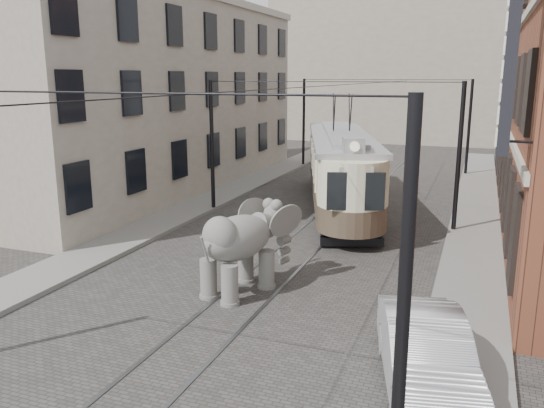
% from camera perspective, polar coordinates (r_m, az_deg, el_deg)
% --- Properties ---
extents(ground, '(120.00, 120.00, 0.00)m').
position_cam_1_polar(ground, '(18.81, 1.09, -6.13)').
color(ground, '#43403D').
extents(tram_rails, '(1.54, 80.00, 0.02)m').
position_cam_1_polar(tram_rails, '(18.80, 1.09, -6.10)').
color(tram_rails, slate).
rests_on(tram_rails, ground).
extents(sidewalk_right, '(2.00, 60.00, 0.15)m').
position_cam_1_polar(sidewalk_right, '(17.81, 19.76, -7.80)').
color(sidewalk_right, slate).
rests_on(sidewalk_right, ground).
extents(sidewalk_left, '(2.00, 60.00, 0.15)m').
position_cam_1_polar(sidewalk_left, '(21.73, -15.31, -3.73)').
color(sidewalk_left, slate).
rests_on(sidewalk_left, ground).
extents(stucco_building, '(7.00, 24.00, 10.00)m').
position_cam_1_polar(stucco_building, '(31.68, -11.86, 10.66)').
color(stucco_building, gray).
rests_on(stucco_building, ground).
extents(distant_block, '(28.00, 10.00, 14.00)m').
position_cam_1_polar(distant_block, '(57.05, 15.16, 13.45)').
color(distant_block, gray).
rests_on(distant_block, ground).
extents(catenary, '(11.00, 30.20, 6.00)m').
position_cam_1_polar(catenary, '(22.81, 4.89, 5.00)').
color(catenary, black).
rests_on(catenary, ground).
extents(tram, '(6.79, 13.69, 5.35)m').
position_cam_1_polar(tram, '(26.44, 7.11, 5.35)').
color(tram, beige).
rests_on(tram, ground).
extents(elephant, '(3.45, 4.67, 2.55)m').
position_cam_1_polar(elephant, '(16.00, -3.54, -4.82)').
color(elephant, '#62605B').
rests_on(elephant, ground).
extents(parked_car, '(2.71, 4.83, 1.51)m').
position_cam_1_polar(parked_car, '(11.85, 15.60, -14.73)').
color(parked_car, '#A8A7AC').
rests_on(parked_car, ground).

